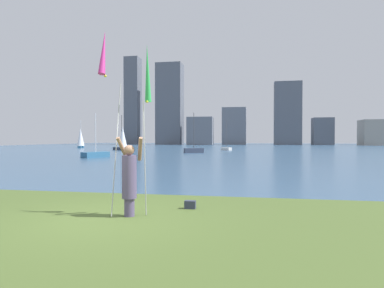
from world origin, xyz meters
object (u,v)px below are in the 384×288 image
object	(u,v)px
sailboat_1	(96,154)
sailboat_4	(81,138)
bag	(190,205)
sailboat_2	(123,139)
person	(129,177)
sailboat_6	(194,150)
kite_flag_right	(147,77)
kite_flag_left	(104,59)
sailboat_3	(226,148)

from	to	relation	value
sailboat_1	sailboat_4	world-z (taller)	sailboat_4
bag	sailboat_2	bearing A→B (deg)	114.31
person	sailboat_4	distance (m)	59.36
bag	sailboat_1	bearing A→B (deg)	121.89
person	sailboat_6	world-z (taller)	sailboat_6
kite_flag_right	sailboat_1	world-z (taller)	sailboat_1
kite_flag_left	sailboat_4	world-z (taller)	sailboat_4
kite_flag_right	sailboat_1	distance (m)	25.78
sailboat_1	kite_flag_right	bearing A→B (deg)	-60.80
person	sailboat_4	size ratio (longest dim) A/B	0.36
sailboat_6	sailboat_4	bearing A→B (deg)	145.20
kite_flag_right	sailboat_2	bearing A→B (deg)	112.83
kite_flag_right	sailboat_6	distance (m)	34.15
sailboat_2	kite_flag_left	bearing A→B (deg)	-68.44
person	kite_flag_right	distance (m)	2.48
sailboat_1	sailboat_3	size ratio (longest dim) A/B	0.91
sailboat_1	person	bearing A→B (deg)	-61.82
sailboat_1	sailboat_3	distance (m)	24.28
kite_flag_left	kite_flag_right	size ratio (longest dim) A/B	1.03
person	kite_flag_right	size ratio (longest dim) A/B	0.46
person	sailboat_6	bearing A→B (deg)	91.01
kite_flag_left	kite_flag_right	bearing A→B (deg)	49.80
sailboat_3	sailboat_6	distance (m)	10.78
person	bag	world-z (taller)	person
bag	kite_flag_right	bearing A→B (deg)	-138.72
sailboat_1	kite_flag_left	bearing A→B (deg)	-63.12
sailboat_4	bag	bearing A→B (deg)	-58.54
kite_flag_right	bag	distance (m)	3.48
kite_flag_left	bag	distance (m)	4.23
sailboat_3	person	bearing A→B (deg)	-88.67
sailboat_3	sailboat_4	bearing A→B (deg)	165.73
bag	sailboat_2	world-z (taller)	sailboat_2
bag	sailboat_6	size ratio (longest dim) A/B	0.06
sailboat_2	sailboat_4	size ratio (longest dim) A/B	1.04
kite_flag_right	sailboat_2	size ratio (longest dim) A/B	0.76
kite_flag_right	sailboat_3	size ratio (longest dim) A/B	0.88
sailboat_1	sailboat_2	world-z (taller)	sailboat_2
kite_flag_right	sailboat_3	bearing A→B (deg)	91.81
bag	sailboat_3	world-z (taller)	sailboat_3
sailboat_3	sailboat_4	size ratio (longest dim) A/B	0.89
sailboat_2	sailboat_3	world-z (taller)	sailboat_2
kite_flag_left	sailboat_2	distance (m)	45.55
kite_flag_left	bag	world-z (taller)	kite_flag_left
sailboat_1	sailboat_3	bearing A→B (deg)	62.80
kite_flag_left	sailboat_2	world-z (taller)	sailboat_2
sailboat_1	sailboat_2	size ratio (longest dim) A/B	0.78
kite_flag_left	kite_flag_right	world-z (taller)	kite_flag_left
kite_flag_left	sailboat_3	size ratio (longest dim) A/B	0.91
bag	sailboat_4	world-z (taller)	sailboat_4
sailboat_4	sailboat_6	xyz separation A→B (m)	(25.18, -17.50, -1.52)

